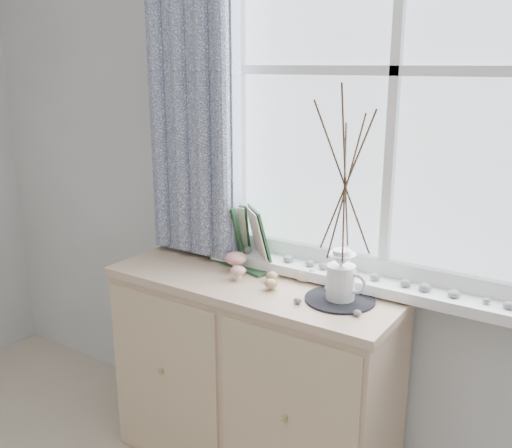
% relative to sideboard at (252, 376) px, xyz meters
% --- Properties ---
extents(sideboard, '(1.20, 0.45, 0.85)m').
position_rel_sideboard_xyz_m(sideboard, '(0.00, 0.00, 0.00)').
color(sideboard, '#CCAE8F').
rests_on(sideboard, ground).
extents(botanical_book, '(0.40, 0.22, 0.27)m').
position_rel_sideboard_xyz_m(botanical_book, '(-0.14, 0.09, 0.56)').
color(botanical_book, '#214528').
rests_on(botanical_book, sideboard).
extents(toadstool_cluster, '(0.14, 0.15, 0.09)m').
position_rel_sideboard_xyz_m(toadstool_cluster, '(-0.09, 0.02, 0.48)').
color(toadstool_cluster, beige).
rests_on(toadstool_cluster, sideboard).
extents(wooden_eggs, '(0.09, 0.11, 0.06)m').
position_rel_sideboard_xyz_m(wooden_eggs, '(0.09, -0.00, 0.45)').
color(wooden_eggs, tan).
rests_on(wooden_eggs, sideboard).
extents(songbird_figurine, '(0.12, 0.06, 0.06)m').
position_rel_sideboard_xyz_m(songbird_figurine, '(0.18, 0.10, 0.45)').
color(songbird_figurine, silver).
rests_on(songbird_figurine, sideboard).
extents(crocheted_doily, '(0.25, 0.25, 0.01)m').
position_rel_sideboard_xyz_m(crocheted_doily, '(0.37, 0.01, 0.43)').
color(crocheted_doily, black).
rests_on(crocheted_doily, sideboard).
extents(twig_pitcher, '(0.32, 0.32, 0.78)m').
position_rel_sideboard_xyz_m(twig_pitcher, '(0.37, 0.01, 0.87)').
color(twig_pitcher, silver).
rests_on(twig_pitcher, crocheted_doily).
extents(sideboard_pebbles, '(0.33, 0.23, 0.02)m').
position_rel_sideboard_xyz_m(sideboard_pebbles, '(0.30, 0.00, 0.43)').
color(sideboard_pebbles, gray).
rests_on(sideboard_pebbles, sideboard).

